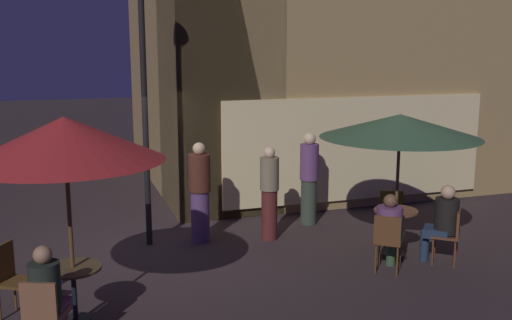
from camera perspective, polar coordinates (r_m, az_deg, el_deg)
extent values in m
plane|color=#322628|center=(9.94, -11.87, -8.66)|extent=(60.00, 60.00, 0.00)
cube|color=beige|center=(12.16, 9.86, 1.09)|extent=(5.74, 0.08, 2.10)
cylinder|color=black|center=(9.76, -10.68, 3.99)|extent=(0.10, 0.10, 4.29)
cylinder|color=black|center=(7.58, -17.16, -12.51)|extent=(0.06, 0.06, 0.68)
cylinder|color=#483620|center=(7.45, -17.32, -9.99)|extent=(0.68, 0.68, 0.03)
cylinder|color=black|center=(9.75, 13.20, -9.03)|extent=(0.40, 0.40, 0.03)
cylinder|color=black|center=(9.64, 13.30, -7.03)|extent=(0.06, 0.06, 0.74)
cylinder|color=brown|center=(9.53, 13.40, -4.81)|extent=(0.69, 0.69, 0.03)
cylinder|color=#52361F|center=(7.28, -17.55, -6.04)|extent=(0.05, 0.05, 2.47)
cone|color=maroon|center=(7.06, -18.03, 1.94)|extent=(2.28, 2.28, 0.52)
cylinder|color=black|center=(9.74, 13.21, -8.94)|extent=(0.36, 0.36, 0.06)
cylinder|color=brown|center=(9.44, 13.49, -2.72)|extent=(0.05, 0.05, 2.23)
cone|color=#365739|center=(9.26, 13.76, 3.23)|extent=(2.46, 2.46, 0.36)
cylinder|color=#4D3316|center=(8.06, -20.45, -12.24)|extent=(0.03, 0.03, 0.43)
cylinder|color=#4D3316|center=(7.83, -21.71, -13.04)|extent=(0.03, 0.03, 0.43)
cylinder|color=#4D3316|center=(8.23, -22.28, -11.90)|extent=(0.03, 0.03, 0.43)
cylinder|color=#4D3316|center=(8.00, -23.58, -12.66)|extent=(0.03, 0.03, 0.43)
cube|color=#4D3316|center=(7.94, -22.13, -10.89)|extent=(0.53, 0.53, 0.04)
cube|color=#4D3316|center=(7.95, -23.29, -9.06)|extent=(0.23, 0.35, 0.46)
cube|color=brown|center=(6.86, -19.59, -13.82)|extent=(0.50, 0.50, 0.04)
cube|color=brown|center=(6.63, -20.30, -12.69)|extent=(0.37, 0.18, 0.40)
cylinder|color=#533219|center=(9.20, 11.84, -8.75)|extent=(0.03, 0.03, 0.46)
cylinder|color=#533219|center=(9.16, 13.77, -8.92)|extent=(0.03, 0.03, 0.46)
cylinder|color=#533219|center=(8.92, 11.51, -9.39)|extent=(0.03, 0.03, 0.46)
cylinder|color=#533219|center=(8.88, 13.51, -9.57)|extent=(0.03, 0.03, 0.46)
cube|color=#533219|center=(8.96, 12.72, -7.66)|extent=(0.54, 0.54, 0.04)
cube|color=#533219|center=(8.73, 12.61, -6.63)|extent=(0.33, 0.28, 0.41)
cylinder|color=brown|center=(9.47, 16.72, -8.51)|extent=(0.03, 0.03, 0.43)
cylinder|color=brown|center=(9.77, 16.90, -7.92)|extent=(0.03, 0.03, 0.43)
cylinder|color=brown|center=(9.46, 18.67, -8.67)|extent=(0.03, 0.03, 0.43)
cylinder|color=brown|center=(9.76, 18.79, -8.06)|extent=(0.03, 0.03, 0.43)
cube|color=brown|center=(9.54, 17.85, -6.96)|extent=(0.56, 0.56, 0.04)
cube|color=brown|center=(9.47, 19.02, -5.79)|extent=(0.29, 0.33, 0.40)
cylinder|color=#4F4115|center=(10.27, 13.86, -6.84)|extent=(0.03, 0.03, 0.43)
cylinder|color=#4F4115|center=(10.24, 12.12, -6.81)|extent=(0.03, 0.03, 0.43)
cylinder|color=#4F4115|center=(10.56, 13.71, -6.33)|extent=(0.03, 0.03, 0.43)
cylinder|color=#4F4115|center=(10.54, 12.02, -6.30)|extent=(0.03, 0.03, 0.43)
cube|color=#4F4115|center=(10.33, 12.98, -5.33)|extent=(0.52, 0.52, 0.04)
cube|color=#4F4115|center=(10.45, 12.96, -3.95)|extent=(0.37, 0.21, 0.39)
cube|color=#5C3A5E|center=(6.98, -19.13, -13.42)|extent=(0.44, 0.46, 0.14)
cylinder|color=black|center=(6.75, -19.75, -11.65)|extent=(0.33, 0.33, 0.58)
sphere|color=#926951|center=(6.61, -19.96, -8.62)|extent=(0.20, 0.20, 0.20)
cube|color=#2F4C2F|center=(9.09, 12.86, -7.33)|extent=(0.52, 0.52, 0.14)
cylinder|color=#2F4C2F|center=(9.31, 12.93, -8.47)|extent=(0.14, 0.14, 0.49)
cylinder|color=#653967|center=(8.88, 12.79, -6.03)|extent=(0.38, 0.38, 0.51)
sphere|color=brown|center=(8.78, 12.89, -3.88)|extent=(0.20, 0.20, 0.20)
cube|color=#1E2C45|center=(9.54, 17.02, -6.66)|extent=(0.51, 0.51, 0.14)
cylinder|color=#1E2C45|center=(9.63, 15.98, -7.98)|extent=(0.14, 0.14, 0.49)
cylinder|color=black|center=(9.45, 17.96, -5.16)|extent=(0.36, 0.36, 0.54)
sphere|color=tan|center=(9.36, 18.09, -2.98)|extent=(0.22, 0.22, 0.22)
cylinder|color=#553868|center=(10.13, -5.43, -5.45)|extent=(0.32, 0.32, 0.89)
cylinder|color=#4B2218|center=(9.95, -5.51, -1.24)|extent=(0.37, 0.37, 0.63)
sphere|color=tan|center=(9.87, -5.55, 1.09)|extent=(0.21, 0.21, 0.21)
cylinder|color=#333E32|center=(11.13, 5.12, -4.05)|extent=(0.30, 0.30, 0.85)
cylinder|color=#643C6C|center=(10.95, 5.19, -0.19)|extent=(0.35, 0.35, 0.67)
sphere|color=beige|center=(10.88, 5.23, 2.07)|extent=(0.23, 0.23, 0.23)
cylinder|color=#551F1E|center=(10.21, 1.30, -5.30)|extent=(0.28, 0.28, 0.88)
cylinder|color=#7C6D56|center=(10.03, 1.32, -1.33)|extent=(0.32, 0.32, 0.57)
sphere|color=beige|center=(9.96, 1.33, 0.74)|extent=(0.19, 0.19, 0.19)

